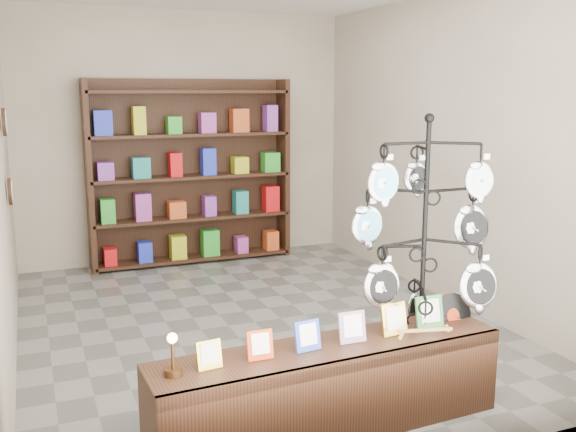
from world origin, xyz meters
name	(u,v)px	position (x,y,z in m)	size (l,w,h in m)	color
ground	(255,322)	(0.00, 0.00, 0.00)	(5.00, 5.00, 0.00)	slate
room_envelope	(253,116)	(0.00, 0.00, 1.85)	(5.00, 5.00, 5.00)	#BBAE97
display_tree	(424,240)	(0.54, -1.81, 1.11)	(1.03, 1.02, 1.93)	black
front_shelf	(329,388)	(-0.19, -1.94, 0.28)	(2.25, 0.56, 0.79)	black
back_shelving	(191,178)	(0.00, 2.30, 1.03)	(2.42, 0.36, 2.20)	black
wall_clocks	(7,157)	(-1.97, 0.80, 1.50)	(0.03, 0.24, 0.84)	black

